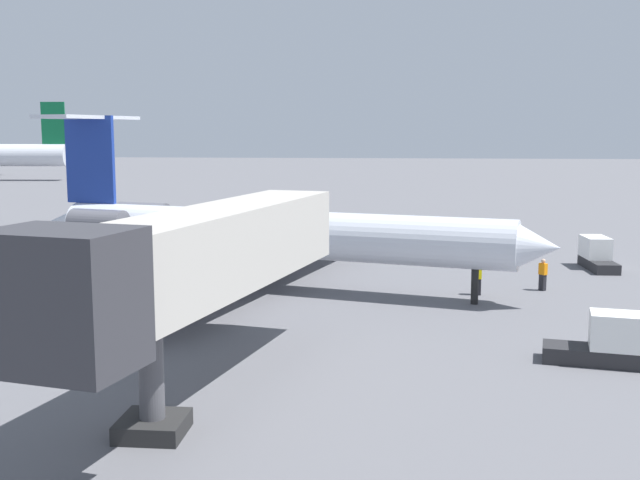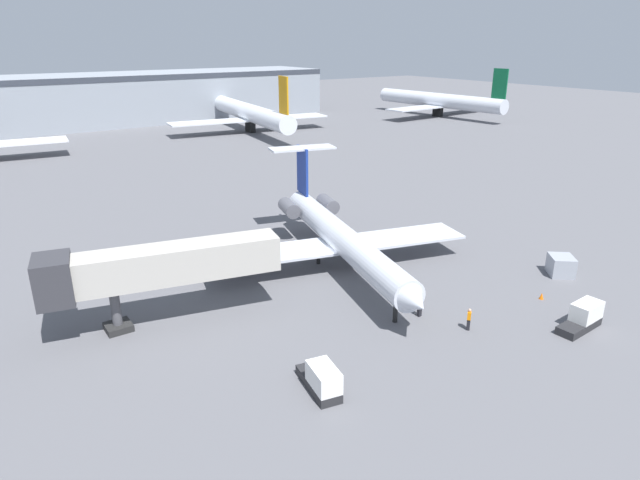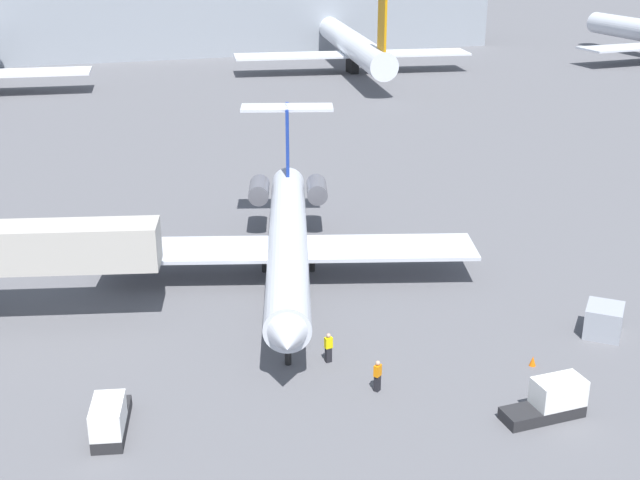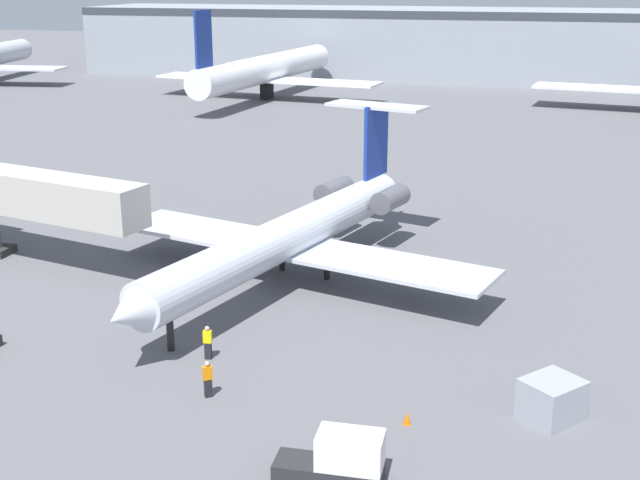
{
  "view_description": "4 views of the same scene",
  "coord_description": "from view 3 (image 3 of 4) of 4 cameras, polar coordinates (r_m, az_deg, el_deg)",
  "views": [
    {
      "loc": [
        -37.39,
        -6.64,
        8.33
      ],
      "look_at": [
        4.4,
        -2.68,
        2.35
      ],
      "focal_mm": 43.12,
      "sensor_mm": 36.0,
      "label": 1
    },
    {
      "loc": [
        -25.69,
        -37.28,
        19.9
      ],
      "look_at": [
        -0.21,
        -0.63,
        3.44
      ],
      "focal_mm": 30.81,
      "sensor_mm": 36.0,
      "label": 2
    },
    {
      "loc": [
        -10.22,
        -48.58,
        22.1
      ],
      "look_at": [
        4.5,
        -0.54,
        2.81
      ],
      "focal_mm": 46.98,
      "sensor_mm": 36.0,
      "label": 3
    },
    {
      "loc": [
        16.47,
        -44.8,
        17.64
      ],
      "look_at": [
        4.44,
        -0.53,
        2.96
      ],
      "focal_mm": 46.9,
      "sensor_mm": 36.0,
      "label": 4
    }
  ],
  "objects": [
    {
      "name": "ground_crew_marshaller",
      "position": [
        42.29,
        3.94,
        -9.2
      ],
      "size": [
        0.47,
        0.45,
        1.69
      ],
      "color": "black",
      "rests_on": "ground_plane"
    },
    {
      "name": "regional_jet",
      "position": [
        54.23,
        -2.21,
        0.4
      ],
      "size": [
        24.74,
        28.77,
        9.19
      ],
      "color": "silver",
      "rests_on": "ground_plane"
    },
    {
      "name": "ground_crew_loader",
      "position": [
        44.75,
        0.58,
        -7.34
      ],
      "size": [
        0.44,
        0.32,
        1.69
      ],
      "color": "black",
      "rests_on": "ground_plane"
    },
    {
      "name": "parked_airliner_centre",
      "position": [
        130.63,
        2.25,
        13.11
      ],
      "size": [
        36.46,
        42.94,
        13.21
      ],
      "color": "silver",
      "rests_on": "ground_plane"
    },
    {
      "name": "baggage_tug_lead",
      "position": [
        41.72,
        15.49,
        -10.49
      ],
      "size": [
        4.06,
        1.59,
        1.9
      ],
      "color": "#262628",
      "rests_on": "ground_plane"
    },
    {
      "name": "ground_plane",
      "position": [
        54.36,
        -4.71,
        -3.12
      ],
      "size": [
        400.0,
        400.0,
        0.1
      ],
      "primitive_type": "cube",
      "color": "#5B5B60"
    },
    {
      "name": "baggage_tug_trailing",
      "position": [
        40.07,
        -14.13,
        -11.76
      ],
      "size": [
        2.14,
        4.19,
        1.9
      ],
      "color": "#262628",
      "rests_on": "ground_plane"
    },
    {
      "name": "cargo_container_uld",
      "position": [
        50.21,
        18.77,
        -5.2
      ],
      "size": [
        2.98,
        3.02,
        1.75
      ],
      "color": "#999EA8",
      "rests_on": "ground_plane"
    },
    {
      "name": "terminal_building",
      "position": [
        154.97,
        -13.59,
        14.45
      ],
      "size": [
        131.82,
        21.44,
        11.79
      ],
      "color": "#8C939E",
      "rests_on": "ground_plane"
    },
    {
      "name": "traffic_cone_near",
      "position": [
        46.07,
        14.29,
        -7.99
      ],
      "size": [
        0.36,
        0.36,
        0.55
      ],
      "color": "orange",
      "rests_on": "ground_plane"
    }
  ]
}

